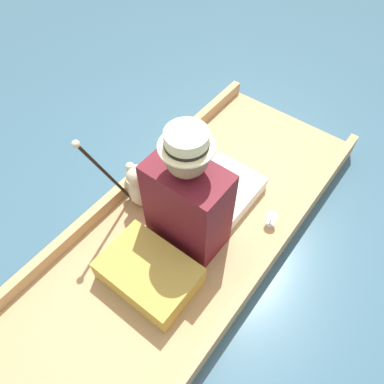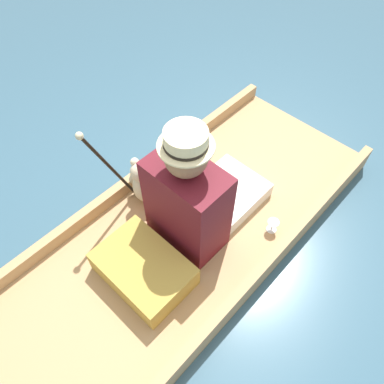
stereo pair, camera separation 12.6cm
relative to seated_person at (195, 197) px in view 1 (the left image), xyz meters
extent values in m
plane|color=#385B70|center=(-0.03, -0.03, -0.43)|extent=(16.00, 16.00, 0.00)
cube|color=tan|center=(-0.03, -0.03, -0.38)|extent=(1.13, 2.74, 0.10)
cube|color=tan|center=(-0.56, -0.03, -0.28)|extent=(0.06, 2.74, 0.10)
cube|color=tan|center=(0.51, -0.03, -0.28)|extent=(0.06, 2.74, 0.10)
cube|color=#B7933D|center=(0.01, -0.46, -0.24)|extent=(0.54, 0.38, 0.17)
cube|color=white|center=(0.00, 0.31, -0.27)|extent=(0.42, 0.49, 0.11)
cube|color=#5B141E|center=(0.00, -0.07, -0.02)|extent=(0.46, 0.28, 0.62)
cube|color=beige|center=(0.00, 0.07, 0.03)|extent=(0.04, 0.01, 0.34)
cube|color=white|center=(-0.13, 0.07, 0.06)|extent=(0.02, 0.01, 0.37)
cube|color=white|center=(0.13, 0.07, 0.06)|extent=(0.02, 0.01, 0.37)
sphere|color=#936B4C|center=(0.00, -0.07, 0.41)|extent=(0.23, 0.23, 0.23)
cylinder|color=beige|center=(0.00, -0.07, 0.48)|extent=(0.28, 0.28, 0.01)
cylinder|color=beige|center=(0.00, -0.07, 0.53)|extent=(0.21, 0.21, 0.08)
cylinder|color=black|center=(0.00, -0.07, 0.50)|extent=(0.22, 0.22, 0.02)
ellipsoid|color=beige|center=(-0.40, -0.07, -0.21)|extent=(0.16, 0.13, 0.24)
sphere|color=beige|center=(-0.40, -0.07, -0.04)|extent=(0.14, 0.14, 0.14)
sphere|color=tan|center=(-0.40, -0.01, -0.05)|extent=(0.05, 0.05, 0.05)
sphere|color=beige|center=(-0.45, -0.07, 0.01)|extent=(0.06, 0.06, 0.06)
sphere|color=beige|center=(-0.36, -0.07, 0.01)|extent=(0.06, 0.06, 0.06)
cylinder|color=beige|center=(-0.49, -0.07, -0.17)|extent=(0.09, 0.06, 0.10)
cylinder|color=beige|center=(-0.32, -0.07, -0.17)|extent=(0.09, 0.06, 0.10)
sphere|color=beige|center=(-0.45, -0.04, -0.30)|extent=(0.07, 0.07, 0.07)
sphere|color=beige|center=(-0.36, -0.04, -0.30)|extent=(0.07, 0.07, 0.07)
cylinder|color=silver|center=(0.38, 0.32, -0.33)|extent=(0.07, 0.07, 0.01)
cylinder|color=silver|center=(0.38, 0.32, -0.30)|extent=(0.01, 0.01, 0.05)
cone|color=silver|center=(0.38, 0.32, -0.25)|extent=(0.07, 0.07, 0.03)
cylinder|color=black|center=(-0.49, -0.22, 0.04)|extent=(0.02, 0.28, 0.75)
sphere|color=beige|center=(-0.49, -0.35, 0.41)|extent=(0.04, 0.04, 0.04)
camera|label=1|loc=(0.78, -1.04, 1.76)|focal=35.00mm
camera|label=2|loc=(0.87, -0.96, 1.76)|focal=35.00mm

